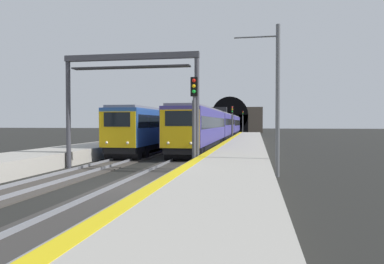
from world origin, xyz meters
name	(u,v)px	position (x,y,z in m)	size (l,w,h in m)	color
ground_plane	(134,187)	(0.00, 0.00, 0.00)	(320.00, 320.00, 0.00)	black
platform_right	(225,179)	(0.00, -3.94, 0.47)	(112.00, 3.85, 0.94)	#ADA89E
platform_right_edge_strip	(185,167)	(0.00, -2.26, 0.94)	(112.00, 0.50, 0.01)	yellow
track_main_line	(134,186)	(0.00, 0.00, 0.04)	(160.00, 2.76, 0.21)	#383533
track_adjacent_line	(41,183)	(0.00, 4.39, 0.04)	(160.00, 2.77, 0.21)	#423D38
train_main_approaching	(221,125)	(38.79, 0.00, 2.37)	(58.66, 2.92, 5.06)	navy
train_adjacent_platform	(178,126)	(29.07, 4.39, 2.36)	(39.78, 2.95, 4.97)	#264C99
railway_signal_near	(194,115)	(4.83, -1.81, 3.20)	(0.39, 0.38, 5.30)	#4C4C54
railway_signal_mid	(232,120)	(36.70, -1.81, 3.13)	(0.39, 0.38, 5.16)	#4C4C54
railway_signal_far	(243,120)	(75.98, -1.81, 3.45)	(0.39, 0.38, 5.74)	#4C4C54
overhead_signal_gantry	(130,83)	(5.74, 2.20, 5.18)	(0.70, 8.29, 6.88)	#3F3F47
tunnel_portal	(230,120)	(88.09, 2.20, 3.60)	(2.77, 18.12, 10.15)	#51473D
catenary_mast_near	(277,99)	(4.17, -6.22, 4.02)	(0.22, 2.33, 7.81)	#595B60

